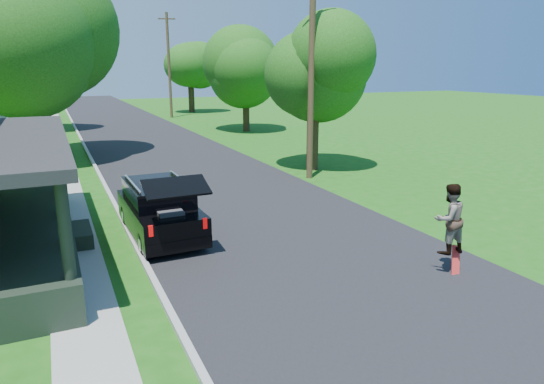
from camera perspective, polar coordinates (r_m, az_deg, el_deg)
name	(u,v)px	position (r m, az deg, el deg)	size (l,w,h in m)	color
ground	(362,294)	(11.05, 10.52, -11.71)	(140.00, 140.00, 0.00)	#184D0F
street	(163,152)	(29.04, -12.65, 4.60)	(8.00, 120.00, 0.02)	black
curb	(90,157)	(28.51, -20.63, 3.83)	(0.15, 120.00, 0.12)	#989893
sidewalk	(59,160)	(28.45, -23.74, 3.52)	(1.30, 120.00, 0.03)	#9A9A92
black_suv	(160,210)	(14.48, -13.05, -2.02)	(1.83, 4.58, 2.12)	black
skateboarder	(449,219)	(12.20, 20.11, -2.98)	(0.83, 0.65, 1.71)	black
skateboard	(456,262)	(12.64, 20.79, -7.68)	(0.46, 0.40, 0.71)	#A0100D
tree_left_mid	(33,28)	(28.14, -26.25, 16.88)	(7.45, 7.23, 10.34)	#2E2111
tree_left_far	(35,55)	(41.97, -26.14, 14.23)	(6.03, 5.88, 8.81)	#2E2111
tree_right_near	(313,60)	(23.13, 4.85, 15.22)	(5.64, 5.23, 7.60)	#2E2111
tree_right_mid	(245,63)	(37.49, -3.19, 14.89)	(6.94, 7.07, 8.03)	#2E2111
tree_right_far	(189,58)	(54.30, -9.69, 15.27)	(6.91, 7.07, 8.86)	#2E2111
utility_pole_near	(312,54)	(21.29, 4.70, 15.85)	(1.66, 0.29, 10.38)	#40331D
utility_pole_far	(169,65)	(48.67, -12.02, 14.45)	(1.58, 0.49, 9.74)	#40331D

